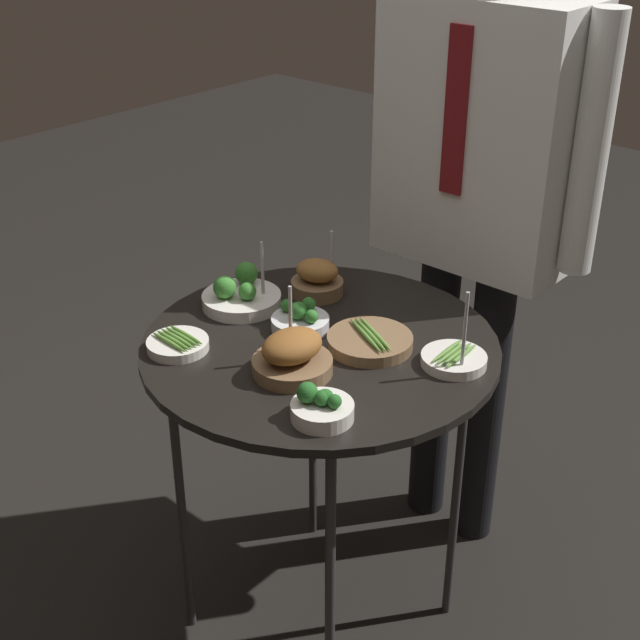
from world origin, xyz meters
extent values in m
plane|color=black|center=(0.00, 0.00, 0.00)|extent=(8.00, 8.00, 0.00)
cylinder|color=black|center=(0.00, 0.00, 0.75)|extent=(0.72, 0.72, 0.02)
cylinder|color=#2D2D2D|center=(0.22, -0.22, 0.37)|extent=(0.02, 0.02, 0.74)
cylinder|color=#2D2D2D|center=(-0.22, -0.22, 0.37)|extent=(0.02, 0.02, 0.74)
cylinder|color=#2D2D2D|center=(0.22, 0.22, 0.37)|extent=(0.02, 0.02, 0.74)
cylinder|color=#2D2D2D|center=(-0.22, 0.22, 0.37)|extent=(0.02, 0.02, 0.74)
cylinder|color=silver|center=(-0.07, 0.01, 0.77)|extent=(0.12, 0.12, 0.03)
sphere|color=#2D7028|center=(-0.03, 0.01, 0.80)|extent=(0.03, 0.03, 0.03)
sphere|color=#2D7028|center=(-0.07, 0.05, 0.80)|extent=(0.03, 0.03, 0.03)
sphere|color=#2D7028|center=(-0.11, 0.02, 0.80)|extent=(0.03, 0.03, 0.03)
sphere|color=#2D7028|center=(-0.07, 0.01, 0.80)|extent=(0.04, 0.04, 0.04)
cylinder|color=brown|center=(0.04, -0.12, 0.77)|extent=(0.15, 0.15, 0.03)
ellipsoid|color=brown|center=(0.04, -0.12, 0.82)|extent=(0.11, 0.13, 0.06)
cylinder|color=#ADADB2|center=(0.01, -0.09, 0.84)|extent=(0.01, 0.01, 0.16)
cylinder|color=brown|center=(-0.15, 0.16, 0.77)|extent=(0.12, 0.12, 0.03)
ellipsoid|color=#93602D|center=(-0.15, 0.16, 0.82)|extent=(0.11, 0.10, 0.05)
cylinder|color=#ADADB2|center=(-0.13, 0.18, 0.83)|extent=(0.01, 0.01, 0.15)
cylinder|color=silver|center=(-0.23, 0.01, 0.77)|extent=(0.17, 0.17, 0.03)
sphere|color=#387F2D|center=(-0.20, 0.00, 0.80)|extent=(0.04, 0.04, 0.04)
sphere|color=#387F2D|center=(-0.26, 0.05, 0.81)|extent=(0.05, 0.05, 0.05)
sphere|color=#387F2D|center=(-0.25, -0.03, 0.81)|extent=(0.05, 0.05, 0.05)
cylinder|color=#ADADB2|center=(-0.20, 0.04, 0.83)|extent=(0.01, 0.01, 0.14)
cylinder|color=silver|center=(0.18, -0.20, 0.77)|extent=(0.11, 0.11, 0.03)
sphere|color=#236023|center=(0.20, -0.19, 0.80)|extent=(0.03, 0.03, 0.03)
sphere|color=#236023|center=(0.18, -0.19, 0.80)|extent=(0.03, 0.03, 0.03)
sphere|color=#236023|center=(0.18, -0.20, 0.80)|extent=(0.03, 0.03, 0.03)
sphere|color=#236023|center=(0.16, -0.21, 0.81)|extent=(0.04, 0.04, 0.04)
sphere|color=#236023|center=(0.18, -0.20, 0.80)|extent=(0.03, 0.03, 0.03)
cylinder|color=silver|center=(0.25, 0.10, 0.77)|extent=(0.13, 0.13, 0.02)
ellipsoid|color=#5B8938|center=(0.26, 0.10, 0.78)|extent=(0.01, 0.11, 0.01)
ellipsoid|color=#5B8938|center=(0.25, 0.10, 0.78)|extent=(0.01, 0.11, 0.01)
ellipsoid|color=#5B8938|center=(0.24, 0.10, 0.78)|extent=(0.01, 0.11, 0.01)
ellipsoid|color=#5B8938|center=(0.23, 0.10, 0.78)|extent=(0.01, 0.11, 0.01)
cylinder|color=#ADADB2|center=(0.28, 0.09, 0.84)|extent=(0.01, 0.01, 0.17)
cylinder|color=brown|center=(0.09, 0.05, 0.77)|extent=(0.17, 0.17, 0.02)
ellipsoid|color=#5B8938|center=(0.09, 0.06, 0.79)|extent=(0.13, 0.07, 0.01)
ellipsoid|color=#5B8938|center=(0.09, 0.05, 0.79)|extent=(0.13, 0.07, 0.01)
ellipsoid|color=#5B8938|center=(0.08, 0.04, 0.79)|extent=(0.13, 0.07, 0.01)
cylinder|color=silver|center=(-0.19, -0.21, 0.77)|extent=(0.12, 0.12, 0.02)
ellipsoid|color=#5B8938|center=(-0.19, -0.19, 0.78)|extent=(0.10, 0.02, 0.01)
ellipsoid|color=#5B8938|center=(-0.19, -0.20, 0.78)|extent=(0.10, 0.02, 0.01)
ellipsoid|color=#5B8938|center=(-0.19, -0.21, 0.78)|extent=(0.10, 0.02, 0.01)
ellipsoid|color=#5B8938|center=(-0.19, -0.22, 0.78)|extent=(0.10, 0.02, 0.01)
ellipsoid|color=#5B8938|center=(-0.19, -0.23, 0.78)|extent=(0.10, 0.02, 0.01)
cylinder|color=black|center=(-0.05, 0.51, 0.39)|extent=(0.10, 0.10, 0.78)
cylinder|color=black|center=(0.10, 0.51, 0.39)|extent=(0.10, 0.10, 0.78)
cube|color=white|center=(0.02, 0.51, 1.07)|extent=(0.44, 0.21, 0.59)
cube|color=maroon|center=(0.02, 0.40, 1.14)|extent=(0.05, 0.01, 0.35)
cylinder|color=white|center=(-0.23, 0.51, 1.10)|extent=(0.07, 0.07, 0.54)
cylinder|color=white|center=(0.28, 0.51, 1.10)|extent=(0.07, 0.07, 0.54)
camera|label=1|loc=(1.02, -1.16, 1.64)|focal=50.00mm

